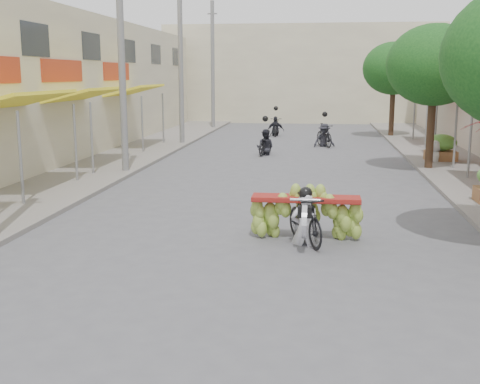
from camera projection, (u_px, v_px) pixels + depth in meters
name	position (u px, v px, depth m)	size (l,w,h in m)	color
ground	(221.00, 308.00, 9.05)	(120.00, 120.00, 0.00)	#57575C
sidewalk_left	(111.00, 159.00, 24.53)	(4.00, 60.00, 0.12)	gray
sidewalk_right	(467.00, 166.00, 22.75)	(4.00, 60.00, 0.12)	gray
far_building	(302.00, 74.00, 45.36)	(20.00, 6.00, 7.00)	beige
utility_pole_mid	(122.00, 58.00, 20.65)	(0.60, 0.24, 8.00)	slate
utility_pole_far	(181.00, 63.00, 29.40)	(0.60, 0.24, 8.00)	slate
utility_pole_back	(213.00, 66.00, 38.16)	(0.60, 0.24, 8.00)	slate
street_tree_mid	(434.00, 65.00, 21.26)	(3.40, 3.40, 5.25)	#3A2719
street_tree_far	(394.00, 69.00, 32.94)	(3.40, 3.40, 5.25)	#3A2719
produce_crate_far	(441.00, 145.00, 23.70)	(1.20, 0.88, 1.16)	brown
banana_motorbike	(305.00, 210.00, 12.55)	(2.29, 1.89, 2.02)	black
pedestrian	(435.00, 140.00, 23.38)	(0.96, 0.85, 1.67)	silver
bg_motorbike_a	(265.00, 138.00, 26.23)	(0.95, 1.81, 1.95)	black
bg_motorbike_b	(324.00, 130.00, 29.15)	(1.21, 1.98, 1.95)	black
bg_motorbike_c	(276.00, 122.00, 34.28)	(0.99, 1.75, 1.95)	black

